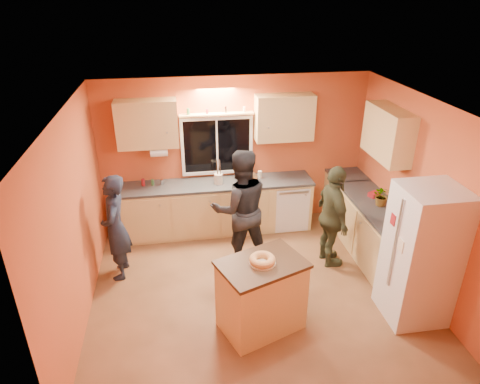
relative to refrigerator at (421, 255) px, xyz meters
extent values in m
plane|color=brown|center=(-1.89, 0.80, -0.90)|extent=(4.50, 4.50, 0.00)
cube|color=#C55632|center=(-1.89, 2.80, 0.40)|extent=(4.50, 0.04, 2.60)
cube|color=#C55632|center=(-1.89, -1.20, 0.40)|extent=(4.50, 0.04, 2.60)
cube|color=#C55632|center=(-4.14, 0.80, 0.40)|extent=(0.04, 4.00, 2.60)
cube|color=#C55632|center=(0.36, 0.80, 0.40)|extent=(0.04, 4.00, 2.60)
cube|color=white|center=(-1.89, 0.80, 1.70)|extent=(4.50, 4.00, 0.02)
cube|color=black|center=(-2.19, 2.79, 0.55)|extent=(1.10, 0.02, 0.90)
cube|color=white|center=(-2.19, 2.77, 0.55)|extent=(1.20, 0.04, 1.00)
cube|color=#DDB874|center=(-3.29, 2.64, 1.02)|extent=(0.95, 0.33, 0.75)
cube|color=#DDB874|center=(-1.09, 2.64, 1.02)|extent=(0.95, 0.33, 0.75)
cube|color=#DDB874|center=(0.19, 1.60, 1.02)|extent=(0.33, 1.00, 0.75)
cylinder|color=silver|center=(-3.14, 2.52, 0.58)|extent=(0.27, 0.12, 0.12)
cube|color=#DDB874|center=(-2.24, 2.50, -0.47)|extent=(3.20, 0.60, 0.86)
cube|color=#282B2D|center=(-2.24, 2.50, -0.02)|extent=(3.24, 0.62, 0.04)
cube|color=#DDB874|center=(0.06, 2.50, -0.47)|extent=(0.60, 0.60, 0.86)
cube|color=#282B2D|center=(0.06, 2.50, -0.02)|extent=(0.62, 0.62, 0.04)
cube|color=#DDB874|center=(0.06, 1.30, -0.47)|extent=(0.60, 1.80, 0.86)
cube|color=#282B2D|center=(0.06, 1.30, -0.02)|extent=(0.62, 1.84, 0.04)
cube|color=silver|center=(0.00, 0.00, 0.00)|extent=(0.72, 0.70, 1.80)
cube|color=#DDB874|center=(-1.97, 0.07, -0.44)|extent=(1.11, 0.93, 0.93)
cube|color=#311F10|center=(-1.97, 0.07, 0.04)|extent=(1.16, 0.98, 0.04)
torus|color=tan|center=(-1.97, 0.07, 0.10)|extent=(0.31, 0.31, 0.09)
imported|color=black|center=(-3.79, 1.46, -0.11)|extent=(0.40, 0.59, 1.58)
imported|color=black|center=(-1.99, 1.52, 0.01)|extent=(0.95, 0.77, 1.83)
imported|color=#393C26|center=(-0.66, 1.25, -0.10)|extent=(0.42, 0.95, 1.60)
imported|color=#311F10|center=(-1.73, 2.52, 0.04)|extent=(0.41, 0.41, 0.09)
cylinder|color=#EBE1C5|center=(-2.21, 2.48, 0.09)|extent=(0.14, 0.14, 0.17)
imported|color=gray|center=(0.11, 1.32, 0.16)|extent=(0.33, 0.30, 0.32)
cube|color=maroon|center=(0.13, 1.61, 0.04)|extent=(0.19, 0.17, 0.07)
camera|label=1|loc=(-2.87, -3.95, 2.98)|focal=32.00mm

